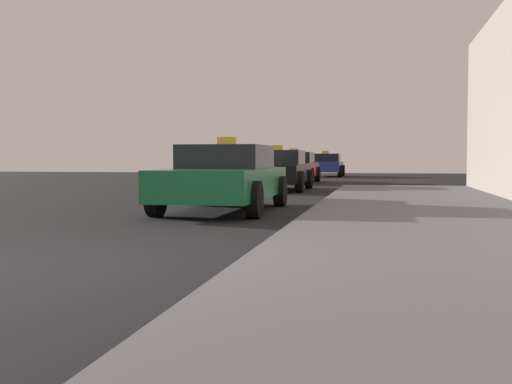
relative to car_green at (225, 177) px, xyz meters
name	(u,v)px	position (x,y,z in m)	size (l,w,h in m)	color
ground_plane	(32,267)	(-0.24, -6.78, -0.65)	(80.00, 80.00, 0.00)	black
sidewalk	(480,273)	(3.76, -6.78, -0.57)	(4.00, 32.00, 0.15)	#5B5B60
car_green	(225,177)	(0.00, 0.00, 0.00)	(1.96, 4.57, 1.43)	#196638
car_black	(276,170)	(-0.32, 8.37, 0.00)	(2.05, 4.08, 1.43)	black
car_red	(293,167)	(-0.65, 14.96, 0.00)	(2.00, 4.47, 1.43)	red
car_blue	(325,165)	(-0.10, 24.37, 0.00)	(2.05, 4.02, 1.43)	#233899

